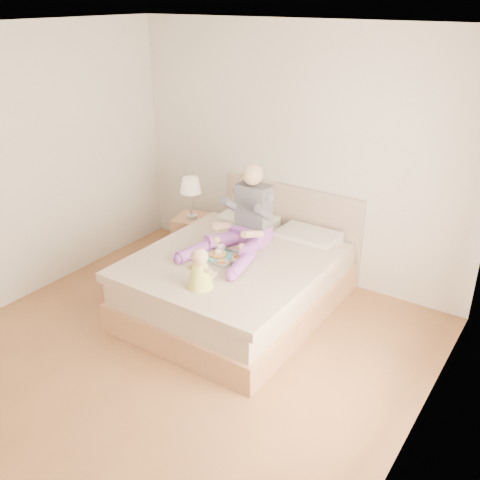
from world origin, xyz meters
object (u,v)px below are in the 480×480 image
Objects in this scene: tray at (226,257)px; baby at (200,271)px; adult at (244,224)px; nightstand at (196,239)px; bed at (242,277)px.

tray is 1.24× the size of baby.
adult is at bearing 88.78° from baby.
tray is at bearing -50.89° from nightstand.
nightstand is 1.23× the size of tray.
bed is 1.13m from nightstand.
nightstand is at bearing 119.80° from baby.
nightstand is 1.76m from baby.
tray is at bearing -97.74° from bed.
adult reaches higher than bed.
bed is at bearing -66.62° from adult.
adult is 2.18× the size of tray.
baby reaches higher than nightstand.
nightstand is at bearing 152.26° from bed.
nightstand is 1.19m from adult.
bed is at bearing -40.59° from nightstand.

